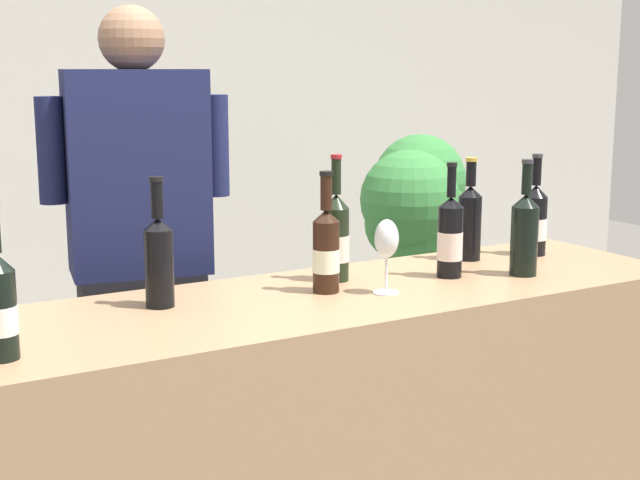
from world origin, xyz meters
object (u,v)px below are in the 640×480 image
(wine_bottle_4, at_px, (159,258))
(potted_shrub, at_px, (415,222))
(wine_bottle_8, at_px, (470,220))
(person_server, at_px, (141,294))
(wine_bottle_2, at_px, (535,220))
(wine_bottle_0, at_px, (326,249))
(wine_glass, at_px, (387,242))
(wine_bottle_1, at_px, (524,232))
(wine_bottle_3, at_px, (336,237))
(wine_bottle_6, at_px, (449,237))

(wine_bottle_4, distance_m, potted_shrub, 2.14)
(wine_bottle_8, height_order, person_server, person_server)
(wine_bottle_2, bearing_deg, potted_shrub, 70.77)
(wine_bottle_8, bearing_deg, wine_bottle_0, -167.34)
(wine_bottle_4, xyz_separation_m, person_server, (0.12, 0.50, -0.22))
(wine_bottle_2, height_order, wine_glass, wine_bottle_2)
(wine_bottle_1, distance_m, wine_bottle_8, 0.25)
(wine_bottle_0, height_order, wine_bottle_8, wine_bottle_0)
(wine_bottle_0, xyz_separation_m, wine_bottle_1, (0.60, -0.11, 0.01))
(wine_bottle_1, distance_m, wine_bottle_4, 1.06)
(person_server, relative_size, potted_shrub, 1.40)
(wine_bottle_3, bearing_deg, person_server, 130.75)
(wine_bottle_6, distance_m, wine_glass, 0.28)
(wine_bottle_0, height_order, wine_bottle_2, wine_bottle_0)
(wine_bottle_3, height_order, wine_bottle_8, wine_bottle_3)
(wine_bottle_4, relative_size, wine_bottle_8, 1.03)
(wine_bottle_1, height_order, wine_bottle_4, wine_bottle_1)
(wine_glass, relative_size, potted_shrub, 0.17)
(wine_bottle_0, distance_m, wine_bottle_3, 0.14)
(wine_bottle_4, height_order, wine_bottle_8, wine_bottle_4)
(wine_bottle_4, xyz_separation_m, wine_bottle_8, (1.04, 0.06, 0.00))
(wine_bottle_2, xyz_separation_m, potted_shrub, (0.44, 1.25, -0.23))
(wine_bottle_1, xyz_separation_m, wine_bottle_8, (-0.00, 0.25, -0.00))
(person_server, bearing_deg, wine_bottle_0, -61.14)
(wine_bottle_6, bearing_deg, wine_bottle_4, 173.30)
(wine_bottle_0, xyz_separation_m, wine_bottle_8, (0.60, 0.14, 0.01))
(wine_bottle_0, distance_m, wine_bottle_2, 0.84)
(wine_bottle_8, height_order, wine_glass, wine_bottle_8)
(wine_bottle_0, bearing_deg, wine_glass, -35.33)
(wine_bottle_3, bearing_deg, potted_shrub, 46.48)
(wine_bottle_0, relative_size, wine_bottle_3, 0.91)
(wine_bottle_6, height_order, wine_bottle_8, wine_bottle_6)
(wine_glass, xyz_separation_m, person_server, (-0.45, 0.68, -0.23))
(wine_glass, bearing_deg, person_server, 123.82)
(wine_bottle_2, bearing_deg, wine_glass, -165.32)
(wine_bottle_4, relative_size, person_server, 0.19)
(potted_shrub, bearing_deg, wine_bottle_4, -143.59)
(wine_bottle_1, relative_size, potted_shrub, 0.28)
(wine_bottle_0, relative_size, wine_glass, 1.63)
(wine_bottle_2, height_order, potted_shrub, wine_bottle_2)
(wine_bottle_2, height_order, person_server, person_server)
(wine_glass, bearing_deg, wine_bottle_3, 101.28)
(wine_bottle_1, distance_m, wine_bottle_2, 0.31)
(person_server, bearing_deg, wine_bottle_4, -103.34)
(wine_bottle_6, bearing_deg, potted_shrub, 57.43)
(wine_bottle_0, relative_size, wine_bottle_1, 0.97)
(wine_bottle_8, bearing_deg, person_server, 154.09)
(wine_bottle_1, height_order, wine_bottle_3, wine_bottle_3)
(wine_glass, bearing_deg, potted_shrub, 51.60)
(wine_bottle_6, bearing_deg, person_server, 140.11)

